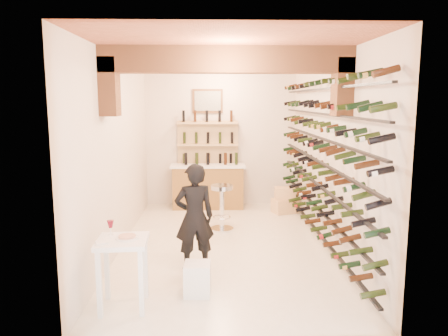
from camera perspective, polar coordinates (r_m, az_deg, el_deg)
name	(u,v)px	position (r m, az deg, el deg)	size (l,w,h in m)	color
ground	(225,245)	(7.53, 0.07, -10.18)	(6.00, 6.00, 0.00)	#EDE5CC
room_shell	(225,114)	(6.85, 0.14, 7.14)	(3.52, 6.02, 3.21)	beige
wine_rack	(316,156)	(7.38, 12.05, 1.60)	(0.32, 5.70, 2.56)	black
back_counter	(208,185)	(9.95, -2.13, -2.26)	(1.70, 0.62, 1.29)	olive
back_shelving	(208,156)	(10.08, -2.14, 1.55)	(1.40, 0.31, 2.73)	tan
tasting_table	(122,251)	(5.33, -13.29, -10.71)	(0.62, 0.62, 1.03)	white
white_stool	(197,279)	(5.70, -3.53, -14.43)	(0.33, 0.33, 0.42)	white
person	(194,217)	(6.29, -3.93, -6.54)	(0.58, 0.38, 1.58)	black
chrome_barstool	(222,204)	(8.25, -0.28, -4.80)	(0.45, 0.45, 0.87)	silver
crate_lower	(285,206)	(9.66, 8.03, -4.98)	(0.52, 0.36, 0.31)	#E2B47C
crate_upper	(285,193)	(9.60, 8.07, -3.33)	(0.44, 0.30, 0.26)	#E2B47C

